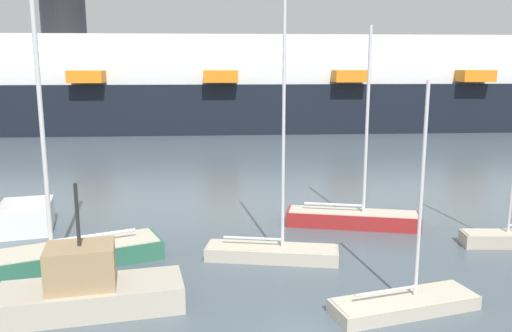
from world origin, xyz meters
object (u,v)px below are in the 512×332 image
fishing_boat_2 (89,288)px  sailboat_2 (272,248)px  sailboat_0 (68,252)px  sailboat_1 (405,301)px  sailboat_4 (353,216)px  cruise_ship (219,86)px

fishing_boat_2 → sailboat_2: bearing=-157.2°
sailboat_0 → fishing_boat_2: bearing=91.9°
sailboat_1 → sailboat_4: bearing=72.3°
sailboat_2 → fishing_boat_2: (-6.79, -3.71, 0.29)m
sailboat_4 → fishing_boat_2: size_ratio=1.60×
sailboat_1 → sailboat_2: size_ratio=0.71×
sailboat_0 → fishing_boat_2: sailboat_0 is taller
sailboat_1 → sailboat_2: sailboat_2 is taller
sailboat_2 → fishing_boat_2: size_ratio=1.75×
cruise_ship → sailboat_1: bearing=-83.3°
sailboat_0 → sailboat_4: 13.57m
sailboat_0 → sailboat_1: 13.19m
fishing_boat_2 → sailboat_0: bearing=-75.5°
sailboat_1 → sailboat_4: (1.20, 9.12, 0.18)m
sailboat_0 → sailboat_1: bearing=136.2°
sailboat_1 → fishing_boat_2: sailboat_1 is taller
sailboat_1 → sailboat_2: bearing=114.4°
sailboat_0 → sailboat_1: sailboat_0 is taller
sailboat_2 → cruise_ship: bearing=103.8°
sailboat_2 → cruise_ship: size_ratio=0.10×
sailboat_4 → cruise_ship: (-3.79, 41.57, 4.66)m
sailboat_0 → sailboat_4: (13.12, 3.48, -0.05)m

